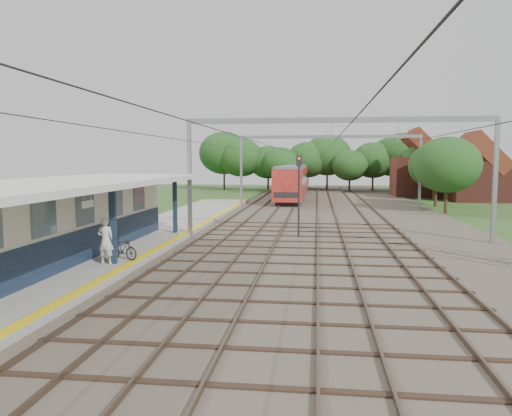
{
  "coord_description": "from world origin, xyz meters",
  "views": [
    {
      "loc": [
        2.42,
        -13.44,
        4.61
      ],
      "look_at": [
        -1.42,
        17.74,
        1.6
      ],
      "focal_mm": 35.0,
      "sensor_mm": 36.0,
      "label": 1
    }
  ],
  "objects_px": {
    "bicycle": "(123,249)",
    "signal_post": "(299,184)",
    "train": "(295,179)",
    "person": "(106,240)"
  },
  "relations": [
    {
      "from": "bicycle",
      "to": "signal_post",
      "type": "distance_m",
      "value": 11.77
    },
    {
      "from": "person",
      "to": "signal_post",
      "type": "height_order",
      "value": "signal_post"
    },
    {
      "from": "person",
      "to": "train",
      "type": "xyz_separation_m",
      "value": [
        5.69,
        46.96,
        0.84
      ]
    },
    {
      "from": "bicycle",
      "to": "person",
      "type": "bearing_deg",
      "value": -177.12
    },
    {
      "from": "train",
      "to": "person",
      "type": "bearing_deg",
      "value": -96.91
    },
    {
      "from": "bicycle",
      "to": "train",
      "type": "distance_m",
      "value": 46.34
    },
    {
      "from": "bicycle",
      "to": "signal_post",
      "type": "xyz_separation_m",
      "value": [
        7.21,
        8.99,
        2.38
      ]
    },
    {
      "from": "bicycle",
      "to": "train",
      "type": "bearing_deg",
      "value": 15.52
    },
    {
      "from": "signal_post",
      "to": "bicycle",
      "type": "bearing_deg",
      "value": -129.49
    },
    {
      "from": "person",
      "to": "signal_post",
      "type": "bearing_deg",
      "value": -123.2
    }
  ]
}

